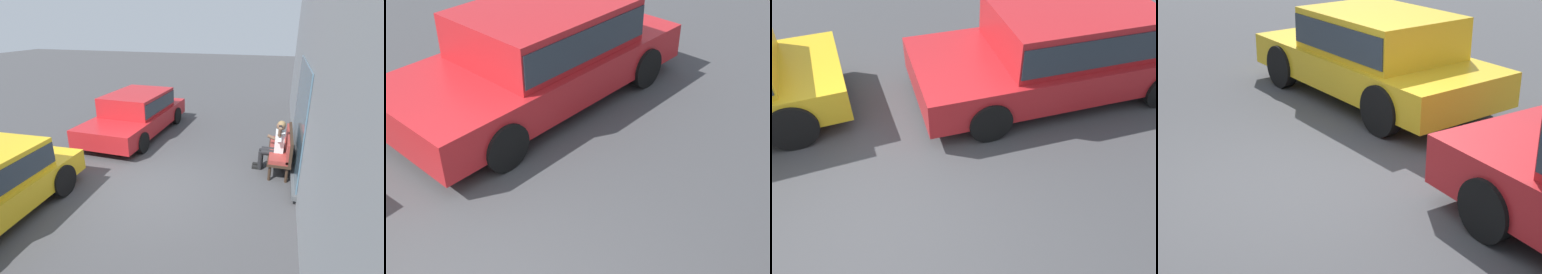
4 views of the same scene
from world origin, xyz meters
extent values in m
plane|color=#424244|center=(0.00, 0.00, 0.00)|extent=(60.00, 60.00, 0.00)
cube|color=gray|center=(0.00, 3.40, 3.18)|extent=(18.00, 0.40, 6.36)
cube|color=slate|center=(-1.96, 3.18, 1.45)|extent=(3.40, 0.03, 2.50)
cube|color=#494C4F|center=(-1.96, 3.15, 0.18)|extent=(3.60, 0.12, 0.10)
cylinder|color=#332319|center=(-1.16, 3.00, 0.19)|extent=(0.07, 0.07, 0.38)
cylinder|color=#332319|center=(-2.75, 3.00, 0.19)|extent=(0.07, 0.07, 0.38)
cylinder|color=#332319|center=(-1.16, 2.61, 0.19)|extent=(0.07, 0.07, 0.38)
cylinder|color=#332319|center=(-2.75, 2.61, 0.19)|extent=(0.07, 0.07, 0.38)
cube|color=#332319|center=(-1.96, 2.81, 0.41)|extent=(1.74, 0.55, 0.06)
cube|color=maroon|center=(-1.96, 2.81, 0.49)|extent=(1.68, 0.49, 0.10)
cube|color=#332319|center=(-1.96, 3.04, 0.71)|extent=(1.74, 0.07, 0.55)
cube|color=maroon|center=(-1.96, 2.98, 0.71)|extent=(1.68, 0.06, 0.47)
cylinder|color=black|center=(-1.69, 2.57, 0.49)|extent=(0.15, 0.42, 0.15)
cylinder|color=black|center=(-1.69, 2.36, 0.24)|extent=(0.12, 0.12, 0.49)
cube|color=black|center=(-1.69, 2.28, 0.04)|extent=(0.10, 0.24, 0.07)
cylinder|color=black|center=(-1.87, 2.57, 0.49)|extent=(0.15, 0.42, 0.15)
cylinder|color=black|center=(-1.87, 2.36, 0.24)|extent=(0.12, 0.12, 0.49)
cube|color=black|center=(-1.87, 2.28, 0.04)|extent=(0.10, 0.24, 0.07)
cube|color=black|center=(-1.78, 2.78, 0.49)|extent=(0.34, 0.24, 0.14)
cube|color=silver|center=(-1.78, 2.78, 0.77)|extent=(0.38, 0.22, 0.56)
sphere|color=brown|center=(-1.78, 2.78, 1.19)|extent=(0.22, 0.22, 0.22)
sphere|color=olive|center=(-1.78, 2.79, 1.22)|extent=(0.20, 0.20, 0.20)
cylinder|color=silver|center=(-2.02, 2.76, 0.88)|extent=(0.20, 0.10, 0.28)
cylinder|color=brown|center=(-2.07, 2.60, 0.76)|extent=(0.08, 0.27, 0.17)
cylinder|color=silver|center=(-1.54, 2.78, 0.95)|extent=(0.25, 0.10, 0.22)
cylinder|color=brown|center=(-1.47, 2.76, 1.14)|extent=(0.16, 0.08, 0.25)
cube|color=#232328|center=(-1.64, 2.76, 1.18)|extent=(0.02, 0.07, 0.15)
cube|color=red|center=(-3.24, -1.87, 0.49)|extent=(4.53, 2.03, 0.52)
cube|color=red|center=(-3.42, -1.86, 1.06)|extent=(2.38, 1.74, 0.62)
cube|color=#28333D|center=(-3.42, -1.86, 1.06)|extent=(2.33, 1.77, 0.43)
cylinder|color=black|center=(-1.82, -1.00, 0.31)|extent=(0.62, 0.20, 0.61)
cylinder|color=black|center=(-1.88, -2.82, 0.31)|extent=(0.62, 0.20, 0.61)
cylinder|color=black|center=(-4.60, -0.92, 0.31)|extent=(0.62, 0.20, 0.61)
cylinder|color=black|center=(-4.65, -2.73, 0.31)|extent=(0.62, 0.20, 0.61)
cylinder|color=black|center=(0.74, -1.68, 0.34)|extent=(0.70, 0.21, 0.69)
camera|label=1|loc=(5.45, 2.60, 3.57)|focal=28.00mm
camera|label=2|loc=(1.07, 2.60, 3.57)|focal=45.00mm
camera|label=3|loc=(-0.26, 2.60, 3.61)|focal=35.00mm
camera|label=4|loc=(-5.02, 2.60, 2.95)|focal=55.00mm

